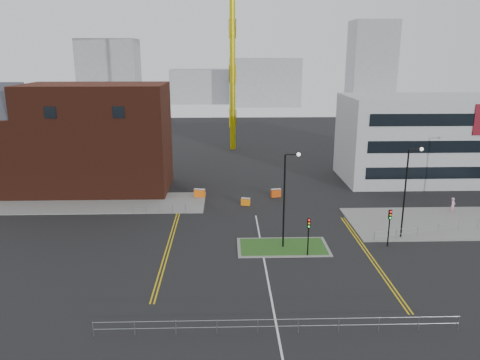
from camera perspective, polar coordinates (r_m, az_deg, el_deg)
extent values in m
plane|color=black|center=(37.53, 3.62, -13.12)|extent=(200.00, 200.00, 0.00)
cube|color=slate|center=(60.03, -17.82, -2.70)|extent=(28.00, 8.00, 0.12)
cube|color=slate|center=(56.14, 25.25, -4.70)|extent=(24.00, 10.00, 0.12)
cube|color=slate|center=(44.88, 5.25, -8.14)|extent=(8.60, 4.60, 0.08)
cube|color=#1E4517|center=(44.87, 5.25, -8.12)|extent=(8.00, 4.00, 0.12)
cube|color=#451C11|center=(64.03, -16.89, 4.88)|extent=(18.00, 10.00, 14.00)
cube|color=black|center=(59.94, -22.13, 7.63)|extent=(1.40, 0.10, 1.40)
cube|color=black|center=(57.67, -14.59, 8.00)|extent=(1.40, 0.10, 1.40)
cube|color=#451C11|center=(68.49, -26.51, 2.87)|extent=(6.00, 10.00, 10.00)
cube|color=#2D3038|center=(67.73, -27.01, 6.99)|extent=(6.40, 8.49, 8.49)
cube|color=#ADAFB2|center=(72.15, 22.33, 4.70)|extent=(25.00, 12.00, 12.00)
cube|color=black|center=(67.50, 24.05, 0.80)|extent=(22.00, 0.10, 1.60)
cube|color=black|center=(66.79, 24.37, 3.71)|extent=(22.00, 0.10, 1.60)
cube|color=black|center=(66.26, 24.70, 6.68)|extent=(22.00, 0.10, 1.60)
cylinder|color=#C7B70B|center=(87.87, -0.93, 15.59)|extent=(1.00, 1.00, 36.62)
cylinder|color=black|center=(43.30, 5.39, -2.72)|extent=(0.16, 0.16, 9.00)
cylinder|color=black|center=(42.22, 6.35, 3.11)|extent=(1.20, 0.10, 0.10)
sphere|color=silver|center=(42.30, 7.16, 3.11)|extent=(0.36, 0.36, 0.36)
cylinder|color=black|center=(48.10, 19.43, -1.70)|extent=(0.16, 0.16, 9.00)
cylinder|color=black|center=(47.28, 20.59, 3.53)|extent=(1.20, 0.10, 0.10)
sphere|color=silver|center=(47.51, 21.26, 3.52)|extent=(0.36, 0.36, 0.36)
cylinder|color=black|center=(42.78, 8.30, -7.33)|extent=(0.12, 0.12, 3.00)
cube|color=black|center=(42.16, 8.39, -5.20)|extent=(0.28, 0.22, 0.90)
sphere|color=red|center=(41.94, 8.43, -4.88)|extent=(0.18, 0.18, 0.18)
sphere|color=orange|center=(42.04, 8.42, -5.26)|extent=(0.18, 0.18, 0.18)
sphere|color=#0CCC33|center=(42.14, 8.40, -5.64)|extent=(0.18, 0.18, 0.18)
cylinder|color=black|center=(46.59, 17.66, -6.00)|extent=(0.12, 0.12, 3.00)
cube|color=black|center=(46.02, 17.83, -4.02)|extent=(0.28, 0.22, 0.90)
sphere|color=red|center=(45.81, 17.92, -3.72)|extent=(0.18, 0.18, 0.18)
sphere|color=orange|center=(45.90, 17.89, -4.08)|extent=(0.18, 0.18, 0.18)
sphere|color=#0CCC33|center=(46.00, 17.86, -4.43)|extent=(0.18, 0.18, 0.18)
cylinder|color=gray|center=(31.84, 4.68, -16.58)|extent=(24.00, 0.04, 0.04)
cylinder|color=gray|center=(32.11, 4.66, -17.34)|extent=(24.00, 0.04, 0.04)
cylinder|color=gray|center=(33.10, -17.47, -16.98)|extent=(0.05, 0.05, 1.10)
cylinder|color=gray|center=(35.42, 25.12, -15.51)|extent=(0.05, 0.05, 1.10)
cylinder|color=gray|center=(54.10, -9.84, -3.02)|extent=(6.00, 0.04, 0.04)
cylinder|color=gray|center=(54.26, -9.82, -3.52)|extent=(6.00, 0.04, 0.04)
cylinder|color=gray|center=(54.77, -12.93, -3.52)|extent=(0.05, 0.05, 1.10)
cylinder|color=gray|center=(53.92, -6.66, -3.52)|extent=(0.05, 0.05, 1.10)
cylinder|color=gray|center=(53.07, 25.11, -4.66)|extent=(19.01, 5.04, 0.04)
cylinder|color=gray|center=(53.23, 25.05, -5.17)|extent=(19.01, 5.04, 0.04)
cylinder|color=gray|center=(47.49, 16.03, -6.69)|extent=(0.05, 0.05, 1.10)
cube|color=silver|center=(39.29, 3.35, -11.73)|extent=(0.15, 30.00, 0.01)
cube|color=gold|center=(46.76, -8.67, -7.31)|extent=(0.12, 24.00, 0.01)
cube|color=gold|center=(46.73, -8.30, -7.31)|extent=(0.12, 24.00, 0.01)
cube|color=gold|center=(44.63, 15.28, -8.84)|extent=(0.12, 20.00, 0.01)
cube|color=gold|center=(44.72, 15.65, -8.82)|extent=(0.12, 20.00, 0.01)
cube|color=gray|center=(157.35, -15.59, 12.25)|extent=(18.00, 12.00, 22.00)
cube|color=gray|center=(163.69, 2.98, 11.82)|extent=(24.00, 12.00, 16.00)
cube|color=gray|center=(165.13, 15.70, 13.41)|extent=(14.00, 12.00, 28.00)
cube|color=gray|center=(173.32, -3.36, 11.34)|extent=(30.00, 12.00, 12.00)
imported|color=#F49EC0|center=(58.84, 24.51, -2.84)|extent=(0.80, 0.77, 1.85)
cube|color=orange|center=(59.52, -4.94, -1.64)|extent=(1.43, 0.75, 1.14)
cube|color=silver|center=(59.37, -4.95, -1.16)|extent=(1.43, 0.75, 0.14)
cube|color=#DA490C|center=(59.76, 4.39, -1.59)|extent=(1.33, 0.70, 1.06)
cube|color=silver|center=(59.63, 4.40, -1.15)|extent=(1.33, 0.70, 0.13)
cube|color=orange|center=(56.41, 0.69, -2.66)|extent=(1.15, 0.59, 0.91)
cube|color=silver|center=(56.28, 0.69, -2.26)|extent=(1.15, 0.59, 0.11)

